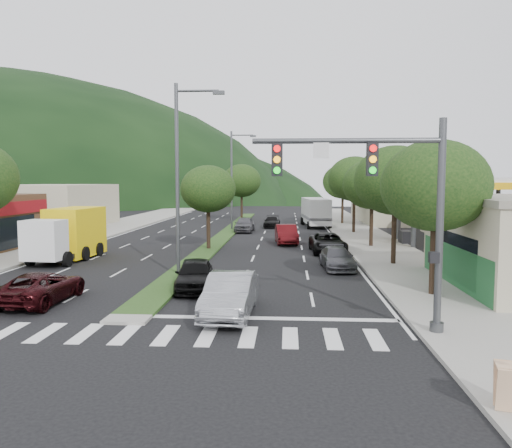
# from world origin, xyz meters

# --- Properties ---
(ground) EXTENTS (160.00, 160.00, 0.00)m
(ground) POSITION_xyz_m (0.00, 0.00, 0.00)
(ground) COLOR black
(ground) RESTS_ON ground
(sidewalk_right) EXTENTS (5.00, 90.00, 0.15)m
(sidewalk_right) POSITION_xyz_m (12.50, 25.00, 0.07)
(sidewalk_right) COLOR gray
(sidewalk_right) RESTS_ON ground
(sidewalk_left) EXTENTS (6.00, 90.00, 0.15)m
(sidewalk_left) POSITION_xyz_m (-13.00, 25.00, 0.07)
(sidewalk_left) COLOR gray
(sidewalk_left) RESTS_ON ground
(median) EXTENTS (1.60, 56.00, 0.12)m
(median) POSITION_xyz_m (0.00, 28.00, 0.06)
(median) COLOR #243E16
(median) RESTS_ON ground
(crosswalk) EXTENTS (19.00, 2.20, 0.01)m
(crosswalk) POSITION_xyz_m (0.00, -2.00, 0.01)
(crosswalk) COLOR silver
(crosswalk) RESTS_ON ground
(traffic_signal) EXTENTS (6.12, 0.40, 7.00)m
(traffic_signal) POSITION_xyz_m (9.03, -1.54, 4.65)
(traffic_signal) COLOR #47494C
(traffic_signal) RESTS_ON ground
(gas_canopy) EXTENTS (12.20, 8.20, 5.25)m
(gas_canopy) POSITION_xyz_m (19.00, 22.00, 4.65)
(gas_canopy) COLOR silver
(gas_canopy) RESTS_ON ground
(bldg_left_far) EXTENTS (9.00, 14.00, 4.60)m
(bldg_left_far) POSITION_xyz_m (-19.00, 34.00, 2.30)
(bldg_left_far) COLOR #B6AE91
(bldg_left_far) RESTS_ON ground
(bldg_right_far) EXTENTS (10.00, 16.00, 5.20)m
(bldg_right_far) POSITION_xyz_m (19.50, 44.00, 2.60)
(bldg_right_far) COLOR #B6AE91
(bldg_right_far) RESTS_ON ground
(tree_r_a) EXTENTS (4.60, 4.60, 6.63)m
(tree_r_a) POSITION_xyz_m (12.00, 4.00, 4.82)
(tree_r_a) COLOR black
(tree_r_a) RESTS_ON sidewalk_right
(tree_r_b) EXTENTS (4.80, 4.80, 6.94)m
(tree_r_b) POSITION_xyz_m (12.00, 12.00, 5.04)
(tree_r_b) COLOR black
(tree_r_b) RESTS_ON sidewalk_right
(tree_r_c) EXTENTS (4.40, 4.40, 6.48)m
(tree_r_c) POSITION_xyz_m (12.00, 20.00, 4.75)
(tree_r_c) COLOR black
(tree_r_c) RESTS_ON sidewalk_right
(tree_r_d) EXTENTS (5.00, 5.00, 7.17)m
(tree_r_d) POSITION_xyz_m (12.00, 30.00, 5.18)
(tree_r_d) COLOR black
(tree_r_d) RESTS_ON sidewalk_right
(tree_r_e) EXTENTS (4.60, 4.60, 6.71)m
(tree_r_e) POSITION_xyz_m (12.00, 40.00, 4.89)
(tree_r_e) COLOR black
(tree_r_e) RESTS_ON sidewalk_right
(tree_med_near) EXTENTS (4.00, 4.00, 6.02)m
(tree_med_near) POSITION_xyz_m (0.00, 18.00, 4.43)
(tree_med_near) COLOR black
(tree_med_near) RESTS_ON median
(tree_med_far) EXTENTS (4.80, 4.80, 6.94)m
(tree_med_far) POSITION_xyz_m (0.00, 44.00, 5.01)
(tree_med_far) COLOR black
(tree_med_far) RESTS_ON median
(streetlight_near) EXTENTS (2.60, 0.25, 10.00)m
(streetlight_near) POSITION_xyz_m (0.21, 8.00, 5.58)
(streetlight_near) COLOR #47494C
(streetlight_near) RESTS_ON ground
(streetlight_mid) EXTENTS (2.60, 0.25, 10.00)m
(streetlight_mid) POSITION_xyz_m (0.21, 33.00, 5.58)
(streetlight_mid) COLOR #47494C
(streetlight_mid) RESTS_ON ground
(sedan_silver) EXTENTS (1.84, 4.82, 1.57)m
(sedan_silver) POSITION_xyz_m (3.62, 0.53, 0.78)
(sedan_silver) COLOR #9EA0A5
(sedan_silver) RESTS_ON ground
(suv_maroon) EXTENTS (2.32, 4.72, 1.29)m
(suv_maroon) POSITION_xyz_m (-4.41, 2.00, 0.65)
(suv_maroon) COLOR black
(suv_maroon) RESTS_ON ground
(car_queue_a) EXTENTS (2.25, 4.45, 1.45)m
(car_queue_a) POSITION_xyz_m (1.50, 4.74, 0.73)
(car_queue_a) COLOR black
(car_queue_a) RESTS_ON ground
(car_queue_b) EXTENTS (2.00, 4.30, 1.22)m
(car_queue_b) POSITION_xyz_m (8.56, 10.71, 0.61)
(car_queue_b) COLOR #4A494E
(car_queue_b) RESTS_ON ground
(car_queue_c) EXTENTS (2.00, 4.72, 1.51)m
(car_queue_c) POSITION_xyz_m (5.63, 22.02, 0.76)
(car_queue_c) COLOR #510D10
(car_queue_c) RESTS_ON ground
(car_queue_d) EXTENTS (2.54, 5.08, 1.38)m
(car_queue_d) POSITION_xyz_m (8.54, 17.02, 0.69)
(car_queue_d) COLOR black
(car_queue_d) RESTS_ON ground
(car_queue_e) EXTENTS (1.83, 4.40, 1.49)m
(car_queue_e) POSITION_xyz_m (1.50, 30.88, 0.74)
(car_queue_e) COLOR #4E4E53
(car_queue_e) RESTS_ON ground
(car_queue_f) EXTENTS (1.74, 4.13, 1.19)m
(car_queue_f) POSITION_xyz_m (4.03, 35.88, 0.59)
(car_queue_f) COLOR black
(car_queue_f) RESTS_ON ground
(box_truck) EXTENTS (2.97, 6.78, 3.27)m
(box_truck) POSITION_xyz_m (-8.11, 12.99, 1.55)
(box_truck) COLOR silver
(box_truck) RESTS_ON ground
(motorhome) EXTENTS (3.12, 8.20, 3.08)m
(motorhome) POSITION_xyz_m (8.77, 37.09, 1.64)
(motorhome) COLOR silver
(motorhome) RESTS_ON ground
(a_frame_sign) EXTENTS (0.75, 0.81, 1.34)m
(a_frame_sign) POSITION_xyz_m (10.50, -7.09, 0.74)
(a_frame_sign) COLOR tan
(a_frame_sign) RESTS_ON sidewalk_right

